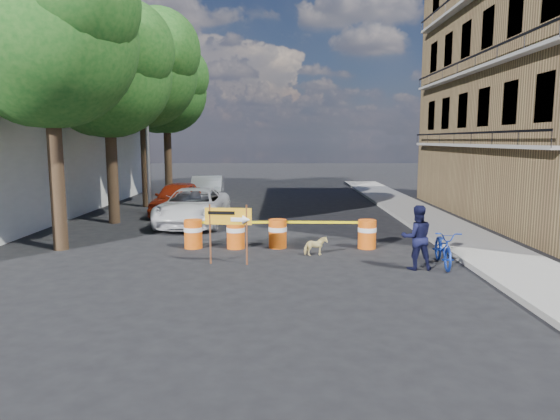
{
  "coord_description": "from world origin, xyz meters",
  "views": [
    {
      "loc": [
        0.05,
        -13.13,
        3.37
      ],
      "look_at": [
        -0.0,
        1.6,
        1.3
      ],
      "focal_mm": 32.0,
      "sensor_mm": 36.0,
      "label": 1
    }
  ],
  "objects_px": {
    "barrel_mid_right": "(278,233)",
    "detour_sign": "(234,221)",
    "dog": "(316,246)",
    "bicycle": "(444,231)",
    "sedan_red": "(178,198)",
    "barrel_mid_left": "(236,234)",
    "barrel_far_right": "(367,234)",
    "suv_white": "(193,207)",
    "barrel_far_left": "(193,233)",
    "pedestrian": "(417,237)",
    "sedan_silver": "(207,190)"
  },
  "relations": [
    {
      "from": "bicycle",
      "to": "sedan_red",
      "type": "height_order",
      "value": "bicycle"
    },
    {
      "from": "dog",
      "to": "sedan_red",
      "type": "bearing_deg",
      "value": 16.76
    },
    {
      "from": "barrel_mid_left",
      "to": "detour_sign",
      "type": "distance_m",
      "value": 2.18
    },
    {
      "from": "barrel_mid_left",
      "to": "barrel_far_right",
      "type": "bearing_deg",
      "value": 0.24
    },
    {
      "from": "barrel_mid_left",
      "to": "pedestrian",
      "type": "relative_size",
      "value": 0.53
    },
    {
      "from": "barrel_mid_right",
      "to": "suv_white",
      "type": "distance_m",
      "value": 5.54
    },
    {
      "from": "sedan_red",
      "to": "detour_sign",
      "type": "bearing_deg",
      "value": -66.6
    },
    {
      "from": "barrel_mid_left",
      "to": "bicycle",
      "type": "relative_size",
      "value": 0.47
    },
    {
      "from": "suv_white",
      "to": "detour_sign",
      "type": "bearing_deg",
      "value": -69.25
    },
    {
      "from": "barrel_mid_right",
      "to": "barrel_far_left",
      "type": "bearing_deg",
      "value": -178.72
    },
    {
      "from": "barrel_far_left",
      "to": "barrel_far_right",
      "type": "relative_size",
      "value": 1.0
    },
    {
      "from": "barrel_far_right",
      "to": "bicycle",
      "type": "relative_size",
      "value": 0.47
    },
    {
      "from": "barrel_far_left",
      "to": "dog",
      "type": "distance_m",
      "value": 3.92
    },
    {
      "from": "barrel_mid_left",
      "to": "dog",
      "type": "relative_size",
      "value": 1.34
    },
    {
      "from": "barrel_mid_right",
      "to": "sedan_silver",
      "type": "relative_size",
      "value": 0.2
    },
    {
      "from": "sedan_red",
      "to": "barrel_mid_left",
      "type": "bearing_deg",
      "value": -62.38
    },
    {
      "from": "barrel_mid_left",
      "to": "dog",
      "type": "distance_m",
      "value": 2.63
    },
    {
      "from": "barrel_far_right",
      "to": "barrel_mid_right",
      "type": "bearing_deg",
      "value": 178.36
    },
    {
      "from": "barrel_far_left",
      "to": "barrel_mid_right",
      "type": "distance_m",
      "value": 2.65
    },
    {
      "from": "sedan_red",
      "to": "pedestrian",
      "type": "bearing_deg",
      "value": -46.66
    },
    {
      "from": "barrel_far_right",
      "to": "suv_white",
      "type": "height_order",
      "value": "suv_white"
    },
    {
      "from": "barrel_far_right",
      "to": "detour_sign",
      "type": "distance_m",
      "value": 4.54
    },
    {
      "from": "barrel_mid_right",
      "to": "detour_sign",
      "type": "distance_m",
      "value": 2.56
    },
    {
      "from": "barrel_far_right",
      "to": "detour_sign",
      "type": "xyz_separation_m",
      "value": [
        -3.97,
        -2.07,
        0.73
      ]
    },
    {
      "from": "barrel_mid_right",
      "to": "barrel_far_right",
      "type": "xyz_separation_m",
      "value": [
        2.8,
        -0.08,
        0.0
      ]
    },
    {
      "from": "dog",
      "to": "barrel_far_left",
      "type": "bearing_deg",
      "value": 56.54
    },
    {
      "from": "suv_white",
      "to": "sedan_silver",
      "type": "distance_m",
      "value": 6.39
    },
    {
      "from": "dog",
      "to": "suv_white",
      "type": "distance_m",
      "value": 7.1
    },
    {
      "from": "dog",
      "to": "sedan_silver",
      "type": "relative_size",
      "value": 0.15
    },
    {
      "from": "barrel_mid_left",
      "to": "detour_sign",
      "type": "relative_size",
      "value": 0.55
    },
    {
      "from": "detour_sign",
      "to": "sedan_silver",
      "type": "xyz_separation_m",
      "value": [
        -2.63,
        12.88,
        -0.46
      ]
    },
    {
      "from": "pedestrian",
      "to": "sedan_silver",
      "type": "height_order",
      "value": "pedestrian"
    },
    {
      "from": "barrel_far_right",
      "to": "sedan_red",
      "type": "height_order",
      "value": "sedan_red"
    },
    {
      "from": "pedestrian",
      "to": "barrel_mid_right",
      "type": "bearing_deg",
      "value": -37.42
    },
    {
      "from": "detour_sign",
      "to": "barrel_mid_right",
      "type": "bearing_deg",
      "value": 67.74
    },
    {
      "from": "dog",
      "to": "suv_white",
      "type": "relative_size",
      "value": 0.13
    },
    {
      "from": "barrel_far_right",
      "to": "pedestrian",
      "type": "bearing_deg",
      "value": -71.32
    },
    {
      "from": "barrel_mid_right",
      "to": "sedan_red",
      "type": "xyz_separation_m",
      "value": [
        -4.62,
        7.13,
        0.27
      ]
    },
    {
      "from": "barrel_far_left",
      "to": "barrel_far_right",
      "type": "height_order",
      "value": "same"
    },
    {
      "from": "bicycle",
      "to": "detour_sign",
      "type": "bearing_deg",
      "value": -175.42
    },
    {
      "from": "bicycle",
      "to": "dog",
      "type": "distance_m",
      "value": 3.63
    },
    {
      "from": "barrel_far_right",
      "to": "sedan_silver",
      "type": "distance_m",
      "value": 12.67
    },
    {
      "from": "bicycle",
      "to": "suv_white",
      "type": "relative_size",
      "value": 0.37
    },
    {
      "from": "suv_white",
      "to": "dog",
      "type": "bearing_deg",
      "value": -48.46
    },
    {
      "from": "dog",
      "to": "pedestrian",
      "type": "bearing_deg",
      "value": -139.34
    },
    {
      "from": "dog",
      "to": "sedan_red",
      "type": "xyz_separation_m",
      "value": [
        -5.74,
        8.22,
        0.46
      ]
    },
    {
      "from": "barrel_mid_right",
      "to": "detour_sign",
      "type": "relative_size",
      "value": 0.55
    },
    {
      "from": "barrel_far_left",
      "to": "pedestrian",
      "type": "relative_size",
      "value": 0.53
    },
    {
      "from": "barrel_mid_left",
      "to": "bicycle",
      "type": "distance_m",
      "value": 6.21
    },
    {
      "from": "dog",
      "to": "bicycle",
      "type": "bearing_deg",
      "value": -127.91
    }
  ]
}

